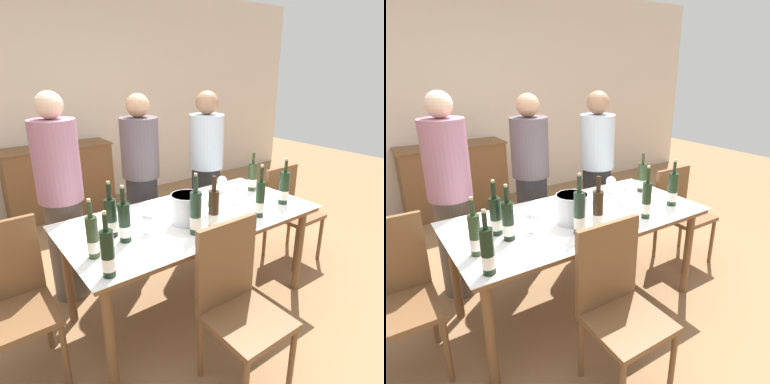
# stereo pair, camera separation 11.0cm
# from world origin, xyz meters

# --- Properties ---
(ground_plane) EXTENTS (12.00, 12.00, 0.00)m
(ground_plane) POSITION_xyz_m (0.00, 0.00, 0.00)
(ground_plane) COLOR olive
(back_wall) EXTENTS (8.00, 0.10, 2.80)m
(back_wall) POSITION_xyz_m (0.00, 2.73, 1.40)
(back_wall) COLOR beige
(back_wall) RESTS_ON ground_plane
(sideboard_cabinet) EXTENTS (1.29, 0.46, 0.88)m
(sideboard_cabinet) POSITION_xyz_m (-0.26, 2.44, 0.44)
(sideboard_cabinet) COLOR brown
(sideboard_cabinet) RESTS_ON ground_plane
(dining_table) EXTENTS (1.84, 0.90, 0.76)m
(dining_table) POSITION_xyz_m (0.00, 0.00, 0.69)
(dining_table) COLOR brown
(dining_table) RESTS_ON ground_plane
(ice_bucket) EXTENTS (0.22, 0.22, 0.21)m
(ice_bucket) POSITION_xyz_m (-0.10, -0.08, 0.87)
(ice_bucket) COLOR silver
(ice_bucket) RESTS_ON dining_table
(wine_bottle_0) EXTENTS (0.08, 0.08, 0.36)m
(wine_bottle_0) POSITION_xyz_m (0.72, -0.23, 0.88)
(wine_bottle_0) COLOR black
(wine_bottle_0) RESTS_ON dining_table
(wine_bottle_1) EXTENTS (0.07, 0.07, 0.36)m
(wine_bottle_1) POSITION_xyz_m (-0.79, -0.37, 0.88)
(wine_bottle_1) COLOR black
(wine_bottle_1) RESTS_ON dining_table
(wine_bottle_2) EXTENTS (0.08, 0.08, 0.36)m
(wine_bottle_2) POSITION_xyz_m (-0.60, 0.04, 0.88)
(wine_bottle_2) COLOR black
(wine_bottle_2) RESTS_ON dining_table
(wine_bottle_3) EXTENTS (0.07, 0.07, 0.37)m
(wine_bottle_3) POSITION_xyz_m (-0.02, -0.27, 0.89)
(wine_bottle_3) COLOR #332314
(wine_bottle_3) RESTS_ON dining_table
(wine_bottle_4) EXTENTS (0.08, 0.08, 0.36)m
(wine_bottle_4) POSITION_xyz_m (-0.56, -0.07, 0.88)
(wine_bottle_4) COLOR black
(wine_bottle_4) RESTS_ON dining_table
(wine_bottle_5) EXTENTS (0.07, 0.07, 0.35)m
(wine_bottle_5) POSITION_xyz_m (-0.79, -0.14, 0.88)
(wine_bottle_5) COLOR #28381E
(wine_bottle_5) RESTS_ON dining_table
(wine_bottle_6) EXTENTS (0.07, 0.07, 0.40)m
(wine_bottle_6) POSITION_xyz_m (-0.15, -0.25, 0.90)
(wine_bottle_6) COLOR #1E3323
(wine_bottle_6) RESTS_ON dining_table
(wine_bottle_7) EXTENTS (0.07, 0.07, 0.38)m
(wine_bottle_7) POSITION_xyz_m (0.38, -0.30, 0.89)
(wine_bottle_7) COLOR black
(wine_bottle_7) RESTS_ON dining_table
(wine_bottle_8) EXTENTS (0.08, 0.08, 0.33)m
(wine_bottle_8) POSITION_xyz_m (0.75, 0.14, 0.88)
(wine_bottle_8) COLOR #28381E
(wine_bottle_8) RESTS_ON dining_table
(wine_glass_0) EXTENTS (0.09, 0.09, 0.14)m
(wine_glass_0) POSITION_xyz_m (0.51, 0.25, 0.85)
(wine_glass_0) COLOR white
(wine_glass_0) RESTS_ON dining_table
(wine_glass_1) EXTENTS (0.08, 0.08, 0.15)m
(wine_glass_1) POSITION_xyz_m (0.06, 0.15, 0.86)
(wine_glass_1) COLOR white
(wine_glass_1) RESTS_ON dining_table
(wine_glass_2) EXTENTS (0.07, 0.07, 0.14)m
(wine_glass_2) POSITION_xyz_m (-0.39, -0.05, 0.86)
(wine_glass_2) COLOR white
(wine_glass_2) RESTS_ON dining_table
(wine_glass_3) EXTENTS (0.08, 0.08, 0.16)m
(wine_glass_3) POSITION_xyz_m (0.41, 0.01, 0.87)
(wine_glass_3) COLOR white
(wine_glass_3) RESTS_ON dining_table
(wine_glass_4) EXTENTS (0.07, 0.07, 0.14)m
(wine_glass_4) POSITION_xyz_m (0.08, -0.06, 0.86)
(wine_glass_4) COLOR white
(wine_glass_4) RESTS_ON dining_table
(chair_right_end) EXTENTS (0.42, 0.42, 0.88)m
(chair_right_end) POSITION_xyz_m (1.21, 0.08, 0.52)
(chair_right_end) COLOR brown
(chair_right_end) RESTS_ON ground_plane
(chair_left_end) EXTENTS (0.42, 0.42, 0.96)m
(chair_left_end) POSITION_xyz_m (-1.21, 0.09, 0.55)
(chair_left_end) COLOR brown
(chair_left_end) RESTS_ON ground_plane
(chair_near_front) EXTENTS (0.42, 0.42, 0.97)m
(chair_near_front) POSITION_xyz_m (-0.18, -0.67, 0.54)
(chair_near_front) COLOR brown
(chair_near_front) RESTS_ON ground_plane
(person_host) EXTENTS (0.33, 0.33, 1.62)m
(person_host) POSITION_xyz_m (-0.71, 0.69, 0.81)
(person_host) COLOR #51473D
(person_host) RESTS_ON ground_plane
(person_guest_left) EXTENTS (0.33, 0.33, 1.57)m
(person_guest_left) POSITION_xyz_m (0.01, 0.78, 0.79)
(person_guest_left) COLOR #2D2D33
(person_guest_left) RESTS_ON ground_plane
(person_guest_right) EXTENTS (0.33, 0.33, 1.57)m
(person_guest_right) POSITION_xyz_m (0.69, 0.71, 0.79)
(person_guest_right) COLOR #262628
(person_guest_right) RESTS_ON ground_plane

